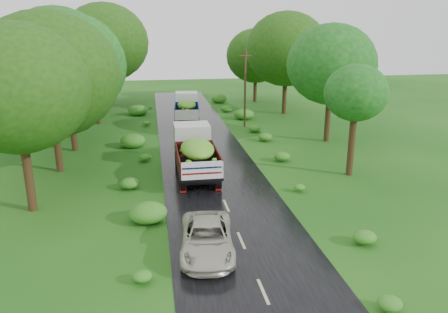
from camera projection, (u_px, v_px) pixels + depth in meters
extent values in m
plane|color=#134C10|center=(241.00, 241.00, 19.78)|extent=(120.00, 120.00, 0.00)
cube|color=black|center=(223.00, 199.00, 24.49)|extent=(6.50, 80.00, 0.02)
cube|color=#BFB78C|center=(263.00, 291.00, 16.00)|extent=(0.12, 1.60, 0.00)
cube|color=#BFB78C|center=(241.00, 240.00, 19.77)|extent=(0.12, 1.60, 0.00)
cube|color=#BFB78C|center=(226.00, 205.00, 23.55)|extent=(0.12, 1.60, 0.00)
cube|color=#BFB78C|center=(215.00, 180.00, 27.32)|extent=(0.12, 1.60, 0.00)
cube|color=#BFB78C|center=(207.00, 161.00, 31.09)|extent=(0.12, 1.60, 0.00)
cube|color=#BFB78C|center=(201.00, 146.00, 34.87)|extent=(0.12, 1.60, 0.00)
cube|color=#BFB78C|center=(196.00, 134.00, 38.64)|extent=(0.12, 1.60, 0.00)
cube|color=#BFB78C|center=(191.00, 124.00, 42.41)|extent=(0.12, 1.60, 0.00)
cube|color=#BFB78C|center=(188.00, 116.00, 46.18)|extent=(0.12, 1.60, 0.00)
cube|color=#BFB78C|center=(185.00, 109.00, 49.96)|extent=(0.12, 1.60, 0.00)
cube|color=#BFB78C|center=(182.00, 103.00, 53.73)|extent=(0.12, 1.60, 0.00)
cube|color=#BFB78C|center=(180.00, 98.00, 57.50)|extent=(0.12, 1.60, 0.00)
cube|color=black|center=(196.00, 166.00, 27.90)|extent=(1.87, 6.08, 0.30)
cylinder|color=black|center=(177.00, 159.00, 29.87)|extent=(0.30, 1.08, 1.08)
cylinder|color=black|center=(208.00, 158.00, 30.20)|extent=(0.30, 1.08, 1.08)
cylinder|color=black|center=(181.00, 176.00, 26.48)|extent=(0.30, 1.08, 1.08)
cylinder|color=black|center=(215.00, 175.00, 26.81)|extent=(0.30, 1.08, 1.08)
cylinder|color=black|center=(182.00, 183.00, 25.44)|extent=(0.30, 1.08, 1.08)
cylinder|color=black|center=(218.00, 181.00, 25.77)|extent=(0.30, 1.08, 1.08)
cube|color=maroon|center=(183.00, 189.00, 25.16)|extent=(0.37, 0.04, 0.49)
cube|color=maroon|center=(219.00, 187.00, 25.49)|extent=(0.37, 0.04, 0.49)
cube|color=silver|center=(192.00, 139.00, 29.85)|extent=(2.39, 2.05, 2.05)
cube|color=black|center=(198.00, 168.00, 26.76)|extent=(2.49, 4.64, 0.17)
cube|color=#470C0E|center=(178.00, 160.00, 26.40)|extent=(0.09, 4.64, 1.03)
cube|color=#470C0E|center=(217.00, 158.00, 26.77)|extent=(0.09, 4.64, 1.03)
cube|color=#470C0E|center=(194.00, 149.00, 28.74)|extent=(2.48, 0.09, 1.03)
cube|color=silver|center=(202.00, 171.00, 24.44)|extent=(2.48, 0.09, 1.03)
ellipsoid|color=#508117|center=(197.00, 149.00, 26.40)|extent=(2.09, 3.90, 1.08)
cube|color=black|center=(187.00, 116.00, 43.04)|extent=(2.18, 5.75, 0.28)
cylinder|color=black|center=(178.00, 114.00, 44.96)|extent=(0.36, 1.02, 1.00)
cylinder|color=black|center=(196.00, 114.00, 45.11)|extent=(0.36, 1.02, 1.00)
cylinder|color=black|center=(177.00, 121.00, 41.79)|extent=(0.36, 1.02, 1.00)
cylinder|color=black|center=(197.00, 120.00, 41.94)|extent=(0.36, 1.02, 1.00)
cylinder|color=black|center=(177.00, 123.00, 40.82)|extent=(0.36, 1.02, 1.00)
cylinder|color=black|center=(197.00, 123.00, 40.97)|extent=(0.36, 1.02, 1.00)
cube|color=maroon|center=(177.00, 126.00, 40.56)|extent=(0.34, 0.07, 0.45)
cube|color=maroon|center=(197.00, 126.00, 40.71)|extent=(0.34, 0.07, 0.45)
cube|color=silver|center=(187.00, 101.00, 44.86)|extent=(2.36, 2.07, 1.90)
cube|color=black|center=(187.00, 116.00, 41.98)|extent=(2.65, 4.47, 0.16)
cube|color=navy|center=(175.00, 111.00, 41.73)|extent=(0.44, 4.29, 0.95)
cube|color=navy|center=(198.00, 110.00, 41.90)|extent=(0.44, 4.29, 0.95)
cube|color=navy|center=(187.00, 107.00, 43.82)|extent=(2.30, 0.27, 0.95)
cube|color=silver|center=(187.00, 115.00, 39.81)|extent=(2.30, 0.27, 0.95)
ellipsoid|color=#508117|center=(187.00, 104.00, 41.64)|extent=(2.22, 3.76, 1.00)
imported|color=#BBB9A6|center=(207.00, 238.00, 18.56)|extent=(2.70, 4.99, 1.33)
cylinder|color=#382616|center=(245.00, 89.00, 40.59)|extent=(0.23, 0.23, 7.18)
cube|color=#382616|center=(245.00, 55.00, 39.70)|extent=(1.25, 0.34, 0.09)
cylinder|color=black|center=(24.00, 143.00, 21.96)|extent=(0.46, 0.46, 7.30)
ellipsoid|color=#19470D|center=(16.00, 88.00, 21.15)|extent=(3.77, 3.77, 3.39)
cylinder|color=black|center=(54.00, 118.00, 28.08)|extent=(0.45, 0.45, 7.23)
ellipsoid|color=#19470D|center=(49.00, 75.00, 27.28)|extent=(4.20, 4.20, 3.78)
cylinder|color=black|center=(70.00, 103.00, 32.77)|extent=(0.46, 0.46, 7.36)
ellipsoid|color=#19470D|center=(66.00, 66.00, 31.95)|extent=(4.17, 4.17, 3.75)
cylinder|color=black|center=(61.00, 92.00, 36.48)|extent=(0.47, 0.47, 7.90)
ellipsoid|color=#19470D|center=(57.00, 55.00, 35.60)|extent=(4.16, 4.16, 3.75)
cylinder|color=black|center=(96.00, 91.00, 41.87)|extent=(0.44, 0.44, 6.51)
ellipsoid|color=#19470D|center=(94.00, 64.00, 41.15)|extent=(3.37, 3.37, 3.03)
cylinder|color=black|center=(83.00, 81.00, 46.00)|extent=(0.45, 0.45, 7.26)
ellipsoid|color=#19470D|center=(80.00, 54.00, 45.19)|extent=(4.16, 4.16, 3.74)
cylinder|color=black|center=(107.00, 70.00, 51.40)|extent=(0.48, 0.48, 8.31)
ellipsoid|color=#19470D|center=(105.00, 42.00, 50.48)|extent=(4.47, 4.47, 4.03)
cylinder|color=black|center=(353.00, 129.00, 27.52)|extent=(0.43, 0.43, 6.08)
ellipsoid|color=#124914|center=(356.00, 93.00, 26.84)|extent=(2.81, 2.81, 2.53)
cylinder|color=black|center=(329.00, 98.00, 35.46)|extent=(0.45, 0.45, 7.18)
ellipsoid|color=#124914|center=(332.00, 64.00, 34.66)|extent=(3.78, 3.78, 3.40)
cylinder|color=black|center=(285.00, 77.00, 46.61)|extent=(0.47, 0.47, 7.80)
ellipsoid|color=#124914|center=(286.00, 49.00, 45.74)|extent=(4.15, 4.15, 3.73)
cylinder|color=black|center=(255.00, 76.00, 53.92)|extent=(0.43, 0.43, 6.42)
ellipsoid|color=#124914|center=(256.00, 56.00, 53.21)|extent=(3.82, 3.82, 3.44)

